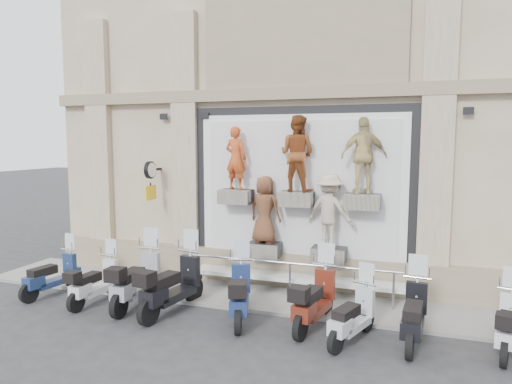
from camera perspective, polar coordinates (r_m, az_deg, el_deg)
ground at (r=9.15m, az=1.05°, el=-17.48°), size 90.00×90.00×0.00m
sidewalk at (r=11.02m, az=4.37°, el=-13.05°), size 16.00×2.20×0.08m
building at (r=15.37m, az=9.12°, el=14.89°), size 14.00×8.60×12.00m
shop_vitrine at (r=11.06m, az=5.87°, el=-0.25°), size 5.60×0.92×4.30m
guard_rail at (r=10.79m, az=4.26°, el=-11.09°), size 5.06×0.10×0.93m
clock_sign_bracket at (r=12.28m, az=-13.04°, el=2.01°), size 0.10×0.80×1.02m
scooter_a at (r=12.14m, az=-24.18°, el=-8.49°), size 0.78×1.79×1.41m
scooter_b at (r=11.18m, az=-19.46°, el=-9.58°), size 0.61×1.74×1.39m
scooter_c at (r=10.68m, az=-14.66°, el=-9.39°), size 0.69×2.08×1.67m
scooter_d at (r=10.09m, az=-10.43°, el=-10.06°), size 0.96×2.20×1.72m
scooter_e at (r=9.59m, az=-2.05°, el=-11.27°), size 1.13×2.04×1.59m
scooter_f at (r=9.31m, az=7.36°, el=-11.87°), size 0.91×2.03×1.59m
scooter_g at (r=8.81m, az=12.01°, el=-13.74°), size 1.06×1.77×1.38m
scooter_h at (r=9.02m, az=19.17°, el=-12.99°), size 0.72×1.92×1.53m
scooter_i at (r=9.33m, az=29.05°, el=-13.18°), size 0.92×1.80×1.40m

